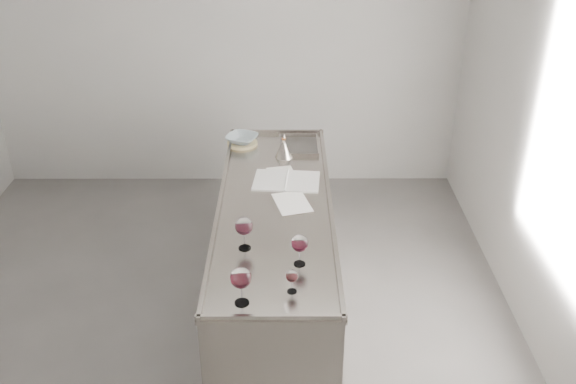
{
  "coord_description": "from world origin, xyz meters",
  "views": [
    {
      "loc": [
        0.58,
        -3.42,
        3.04
      ],
      "look_at": [
        0.59,
        0.32,
        1.02
      ],
      "focal_mm": 40.0,
      "sensor_mm": 36.0,
      "label": 1
    }
  ],
  "objects_px": {
    "counter": "(275,262)",
    "wine_glass_middle": "(241,279)",
    "wine_funnel": "(284,150)",
    "wine_glass_left": "(244,227)",
    "wine_glass_right": "(300,244)",
    "notebook": "(287,181)",
    "wine_glass_small": "(292,277)",
    "ceramic_bowl": "(242,139)"
  },
  "relations": [
    {
      "from": "counter",
      "to": "wine_glass_right",
      "type": "relative_size",
      "value": 12.65
    },
    {
      "from": "notebook",
      "to": "ceramic_bowl",
      "type": "xyz_separation_m",
      "value": [
        -0.35,
        0.65,
        0.04
      ]
    },
    {
      "from": "wine_glass_small",
      "to": "counter",
      "type": "bearing_deg",
      "value": 96.34
    },
    {
      "from": "wine_glass_left",
      "to": "wine_funnel",
      "type": "bearing_deg",
      "value": 79.7
    },
    {
      "from": "wine_glass_left",
      "to": "wine_glass_middle",
      "type": "height_order",
      "value": "wine_glass_middle"
    },
    {
      "from": "wine_funnel",
      "to": "counter",
      "type": "bearing_deg",
      "value": -94.66
    },
    {
      "from": "notebook",
      "to": "counter",
      "type": "bearing_deg",
      "value": -98.9
    },
    {
      "from": "wine_funnel",
      "to": "wine_glass_small",
      "type": "bearing_deg",
      "value": -88.41
    },
    {
      "from": "wine_glass_middle",
      "to": "wine_glass_right",
      "type": "relative_size",
      "value": 1.14
    },
    {
      "from": "counter",
      "to": "wine_glass_middle",
      "type": "distance_m",
      "value": 1.23
    },
    {
      "from": "wine_glass_right",
      "to": "wine_glass_small",
      "type": "relative_size",
      "value": 1.41
    },
    {
      "from": "counter",
      "to": "wine_glass_right",
      "type": "xyz_separation_m",
      "value": [
        0.15,
        -0.7,
        0.6
      ]
    },
    {
      "from": "counter",
      "to": "wine_funnel",
      "type": "height_order",
      "value": "wine_funnel"
    },
    {
      "from": "counter",
      "to": "wine_funnel",
      "type": "distance_m",
      "value": 0.9
    },
    {
      "from": "wine_glass_small",
      "to": "wine_funnel",
      "type": "xyz_separation_m",
      "value": [
        -0.05,
        1.69,
        -0.04
      ]
    },
    {
      "from": "wine_funnel",
      "to": "wine_glass_left",
      "type": "bearing_deg",
      "value": -100.3
    },
    {
      "from": "wine_glass_left",
      "to": "notebook",
      "type": "bearing_deg",
      "value": 73.74
    },
    {
      "from": "counter",
      "to": "wine_glass_left",
      "type": "bearing_deg",
      "value": -107.66
    },
    {
      "from": "counter",
      "to": "notebook",
      "type": "height_order",
      "value": "counter"
    },
    {
      "from": "wine_glass_left",
      "to": "wine_glass_right",
      "type": "relative_size",
      "value": 1.09
    },
    {
      "from": "counter",
      "to": "notebook",
      "type": "xyz_separation_m",
      "value": [
        0.08,
        0.32,
        0.47
      ]
    },
    {
      "from": "wine_glass_left",
      "to": "notebook",
      "type": "distance_m",
      "value": 0.9
    },
    {
      "from": "notebook",
      "to": "ceramic_bowl",
      "type": "distance_m",
      "value": 0.74
    },
    {
      "from": "wine_glass_right",
      "to": "wine_glass_left",
      "type": "bearing_deg",
      "value": 152.89
    },
    {
      "from": "counter",
      "to": "wine_glass_right",
      "type": "distance_m",
      "value": 0.94
    },
    {
      "from": "counter",
      "to": "wine_glass_middle",
      "type": "height_order",
      "value": "wine_glass_middle"
    },
    {
      "from": "wine_glass_middle",
      "to": "ceramic_bowl",
      "type": "bearing_deg",
      "value": 93.36
    },
    {
      "from": "ceramic_bowl",
      "to": "wine_glass_middle",
      "type": "bearing_deg",
      "value": -86.64
    },
    {
      "from": "wine_glass_middle",
      "to": "notebook",
      "type": "distance_m",
      "value": 1.4
    },
    {
      "from": "wine_glass_small",
      "to": "wine_glass_right",
      "type": "bearing_deg",
      "value": 79.97
    },
    {
      "from": "notebook",
      "to": "wine_glass_small",
      "type": "bearing_deg",
      "value": -83.81
    },
    {
      "from": "wine_glass_small",
      "to": "ceramic_bowl",
      "type": "relative_size",
      "value": 0.57
    },
    {
      "from": "wine_glass_left",
      "to": "wine_funnel",
      "type": "height_order",
      "value": "wine_glass_left"
    },
    {
      "from": "notebook",
      "to": "wine_glass_left",
      "type": "bearing_deg",
      "value": -101.31
    },
    {
      "from": "wine_glass_right",
      "to": "wine_glass_small",
      "type": "distance_m",
      "value": 0.26
    },
    {
      "from": "wine_funnel",
      "to": "notebook",
      "type": "bearing_deg",
      "value": -87.37
    },
    {
      "from": "counter",
      "to": "wine_glass_left",
      "type": "height_order",
      "value": "wine_glass_left"
    },
    {
      "from": "counter",
      "to": "ceramic_bowl",
      "type": "bearing_deg",
      "value": 105.87
    },
    {
      "from": "notebook",
      "to": "wine_funnel",
      "type": "relative_size",
      "value": 2.46
    },
    {
      "from": "counter",
      "to": "wine_glass_middle",
      "type": "bearing_deg",
      "value": -98.44
    },
    {
      "from": "notebook",
      "to": "wine_glass_right",
      "type": "bearing_deg",
      "value": -80.95
    },
    {
      "from": "wine_funnel",
      "to": "wine_glass_right",
      "type": "bearing_deg",
      "value": -86.32
    }
  ]
}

